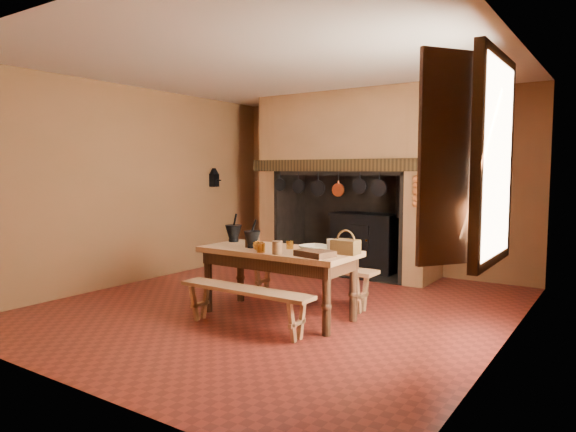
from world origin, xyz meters
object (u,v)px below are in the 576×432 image
object	(u,v)px
coffee_grinder	(253,241)
mixing_bowl	(314,249)
wicker_basket	(346,246)
bench_front	(245,298)
iron_range	(366,242)
work_table	(278,260)

from	to	relation	value
coffee_grinder	mixing_bowl	size ratio (longest dim) A/B	0.62
coffee_grinder	wicker_basket	distance (m)	1.09
wicker_basket	bench_front	bearing A→B (deg)	-138.36
iron_range	coffee_grinder	size ratio (longest dim) A/B	8.48
iron_range	work_table	xyz separation A→B (m)	(0.27, -2.80, 0.15)
bench_front	wicker_basket	world-z (taller)	wicker_basket
mixing_bowl	wicker_basket	distance (m)	0.34
iron_range	wicker_basket	size ratio (longest dim) A/B	6.04
work_table	bench_front	distance (m)	0.67
bench_front	coffee_grinder	size ratio (longest dim) A/B	8.14
work_table	mixing_bowl	xyz separation A→B (m)	(0.44, 0.02, 0.16)
wicker_basket	iron_range	bearing A→B (deg)	110.77
mixing_bowl	coffee_grinder	bearing A→B (deg)	-172.91
wicker_basket	work_table	bearing A→B (deg)	-172.51
mixing_bowl	wicker_basket	xyz separation A→B (m)	(0.33, 0.08, 0.05)
bench_front	mixing_bowl	xyz separation A→B (m)	(0.44, 0.61, 0.47)
bench_front	mixing_bowl	size ratio (longest dim) A/B	5.09
work_table	bench_front	xyz separation A→B (m)	(-0.00, -0.59, -0.31)
work_table	wicker_basket	bearing A→B (deg)	7.85
iron_range	bench_front	distance (m)	3.41
iron_range	wicker_basket	world-z (taller)	iron_range
iron_range	coffee_grinder	bearing A→B (deg)	-90.58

